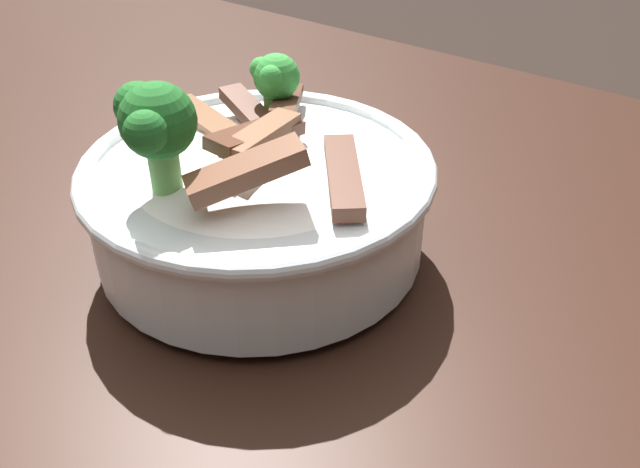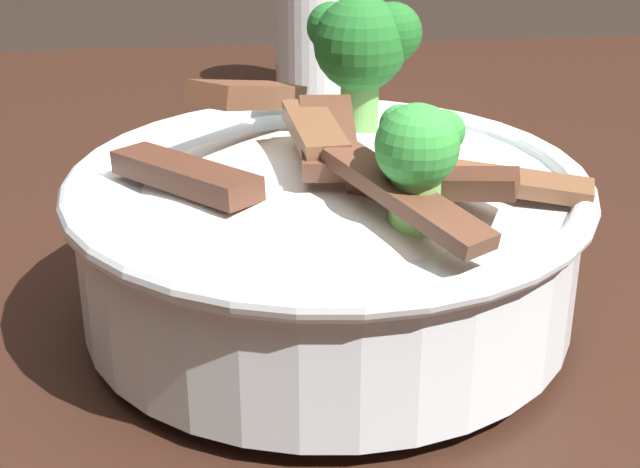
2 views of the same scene
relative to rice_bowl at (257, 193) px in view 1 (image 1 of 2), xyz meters
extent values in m
cube|color=black|center=(0.14, 0.06, -0.08)|extent=(1.23, 0.97, 0.06)
cube|color=black|center=(0.69, -0.36, -0.46)|extent=(0.06, 0.06, 0.71)
cylinder|color=silver|center=(0.00, 0.00, -0.05)|extent=(0.10, 0.10, 0.01)
cylinder|color=silver|center=(0.00, 0.00, -0.01)|extent=(0.22, 0.22, 0.06)
torus|color=silver|center=(0.00, 0.00, 0.02)|extent=(0.23, 0.23, 0.01)
ellipsoid|color=white|center=(0.00, 0.00, 0.01)|extent=(0.19, 0.19, 0.05)
cube|color=#4C2B1E|center=(0.04, -0.04, 0.03)|extent=(0.07, 0.04, 0.02)
cube|color=brown|center=(0.07, -0.02, 0.03)|extent=(0.08, 0.04, 0.01)
cube|color=#563323|center=(0.00, 0.00, 0.04)|extent=(0.03, 0.07, 0.02)
cube|color=#563323|center=(0.02, -0.06, 0.04)|extent=(0.06, 0.08, 0.02)
cube|color=brown|center=(-0.01, 0.00, 0.04)|extent=(0.02, 0.06, 0.01)
cube|color=brown|center=(-0.03, 0.04, 0.05)|extent=(0.06, 0.07, 0.03)
cube|color=#4C2B1E|center=(-0.06, -0.01, 0.03)|extent=(0.07, 0.07, 0.01)
cylinder|color=#6BA84C|center=(0.03, -0.06, 0.03)|extent=(0.02, 0.02, 0.02)
sphere|color=green|center=(0.03, -0.06, 0.06)|extent=(0.03, 0.03, 0.03)
sphere|color=green|center=(0.04, -0.05, 0.06)|extent=(0.02, 0.02, 0.02)
sphere|color=green|center=(0.02, -0.04, 0.06)|extent=(0.02, 0.02, 0.02)
cylinder|color=#5B9947|center=(0.02, 0.06, 0.04)|extent=(0.02, 0.02, 0.03)
sphere|color=#1E6023|center=(0.02, 0.06, 0.07)|extent=(0.04, 0.04, 0.04)
sphere|color=#1E6023|center=(0.04, 0.06, 0.07)|extent=(0.03, 0.03, 0.03)
sphere|color=#1E6023|center=(0.01, 0.07, 0.07)|extent=(0.02, 0.02, 0.02)
camera|label=1|loc=(-0.26, 0.28, 0.23)|focal=38.43mm
camera|label=2|loc=(-0.04, -0.39, 0.18)|focal=54.57mm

